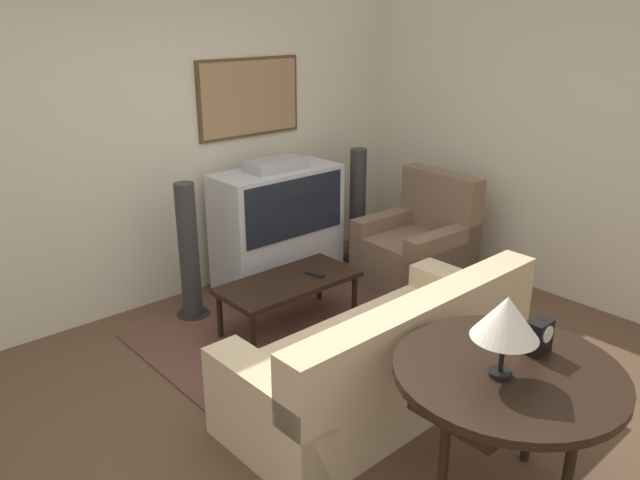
{
  "coord_description": "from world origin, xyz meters",
  "views": [
    {
      "loc": [
        -2.28,
        -2.49,
        2.37
      ],
      "look_at": [
        0.62,
        0.79,
        0.75
      ],
      "focal_mm": 35.0,
      "sensor_mm": 36.0,
      "label": 1
    }
  ],
  "objects_px": {
    "armchair": "(417,249)",
    "speaker_tower_right": "(357,208)",
    "coffee_table": "(289,285)",
    "mantel_clock": "(539,336)",
    "speaker_tower_left": "(189,255)",
    "couch": "(386,360)",
    "console_table": "(508,381)",
    "table_lamp": "(506,318)",
    "tv": "(278,226)"
  },
  "relations": [
    {
      "from": "table_lamp",
      "to": "speaker_tower_left",
      "type": "distance_m",
      "value": 2.88
    },
    {
      "from": "tv",
      "to": "armchair",
      "type": "xyz_separation_m",
      "value": [
        0.96,
        -0.83,
        -0.23
      ]
    },
    {
      "from": "mantel_clock",
      "to": "speaker_tower_right",
      "type": "bearing_deg",
      "value": 61.17
    },
    {
      "from": "table_lamp",
      "to": "speaker_tower_left",
      "type": "height_order",
      "value": "table_lamp"
    },
    {
      "from": "tv",
      "to": "console_table",
      "type": "distance_m",
      "value": 3.02
    },
    {
      "from": "coffee_table",
      "to": "speaker_tower_left",
      "type": "relative_size",
      "value": 0.98
    },
    {
      "from": "armchair",
      "to": "speaker_tower_left",
      "type": "distance_m",
      "value": 2.06
    },
    {
      "from": "couch",
      "to": "speaker_tower_right",
      "type": "bearing_deg",
      "value": -131.08
    },
    {
      "from": "coffee_table",
      "to": "speaker_tower_right",
      "type": "distance_m",
      "value": 1.59
    },
    {
      "from": "tv",
      "to": "table_lamp",
      "type": "height_order",
      "value": "table_lamp"
    },
    {
      "from": "tv",
      "to": "mantel_clock",
      "type": "height_order",
      "value": "tv"
    },
    {
      "from": "couch",
      "to": "armchair",
      "type": "xyz_separation_m",
      "value": [
        1.59,
        1.09,
        0.03
      ]
    },
    {
      "from": "couch",
      "to": "coffee_table",
      "type": "xyz_separation_m",
      "value": [
        0.16,
        1.17,
        0.07
      ]
    },
    {
      "from": "coffee_table",
      "to": "mantel_clock",
      "type": "xyz_separation_m",
      "value": [
        -0.14,
        -2.15,
        0.49
      ]
    },
    {
      "from": "coffee_table",
      "to": "speaker_tower_left",
      "type": "height_order",
      "value": "speaker_tower_left"
    },
    {
      "from": "couch",
      "to": "armchair",
      "type": "distance_m",
      "value": 1.93
    },
    {
      "from": "couch",
      "to": "speaker_tower_right",
      "type": "xyz_separation_m",
      "value": [
        1.58,
        1.86,
        0.24
      ]
    },
    {
      "from": "console_table",
      "to": "table_lamp",
      "type": "distance_m",
      "value": 0.37
    },
    {
      "from": "couch",
      "to": "mantel_clock",
      "type": "height_order",
      "value": "mantel_clock"
    },
    {
      "from": "armchair",
      "to": "speaker_tower_left",
      "type": "relative_size",
      "value": 0.89
    },
    {
      "from": "tv",
      "to": "speaker_tower_left",
      "type": "height_order",
      "value": "tv"
    },
    {
      "from": "couch",
      "to": "console_table",
      "type": "height_order",
      "value": "couch"
    },
    {
      "from": "couch",
      "to": "table_lamp",
      "type": "bearing_deg",
      "value": 71.92
    },
    {
      "from": "console_table",
      "to": "mantel_clock",
      "type": "relative_size",
      "value": 6.37
    },
    {
      "from": "tv",
      "to": "speaker_tower_left",
      "type": "bearing_deg",
      "value": -176.27
    },
    {
      "from": "table_lamp",
      "to": "speaker_tower_right",
      "type": "bearing_deg",
      "value": 56.41
    },
    {
      "from": "coffee_table",
      "to": "speaker_tower_right",
      "type": "bearing_deg",
      "value": 25.78
    },
    {
      "from": "armchair",
      "to": "speaker_tower_right",
      "type": "relative_size",
      "value": 0.89
    },
    {
      "from": "mantel_clock",
      "to": "table_lamp",
      "type": "bearing_deg",
      "value": 179.81
    },
    {
      "from": "tv",
      "to": "speaker_tower_right",
      "type": "bearing_deg",
      "value": -3.73
    },
    {
      "from": "tv",
      "to": "mantel_clock",
      "type": "bearing_deg",
      "value": -102.01
    },
    {
      "from": "table_lamp",
      "to": "console_table",
      "type": "bearing_deg",
      "value": 1.52
    },
    {
      "from": "couch",
      "to": "armchair",
      "type": "relative_size",
      "value": 2.08
    },
    {
      "from": "console_table",
      "to": "table_lamp",
      "type": "height_order",
      "value": "table_lamp"
    },
    {
      "from": "speaker_tower_right",
      "to": "speaker_tower_left",
      "type": "bearing_deg",
      "value": 180.0
    },
    {
      "from": "tv",
      "to": "speaker_tower_right",
      "type": "height_order",
      "value": "tv"
    },
    {
      "from": "couch",
      "to": "console_table",
      "type": "distance_m",
      "value": 1.08
    },
    {
      "from": "table_lamp",
      "to": "speaker_tower_right",
      "type": "distance_m",
      "value": 3.44
    },
    {
      "from": "coffee_table",
      "to": "mantel_clock",
      "type": "relative_size",
      "value": 6.42
    },
    {
      "from": "coffee_table",
      "to": "speaker_tower_left",
      "type": "xyz_separation_m",
      "value": [
        -0.47,
        0.69,
        0.17
      ]
    },
    {
      "from": "console_table",
      "to": "armchair",
      "type": "bearing_deg",
      "value": 48.72
    },
    {
      "from": "couch",
      "to": "mantel_clock",
      "type": "bearing_deg",
      "value": 90.3
    },
    {
      "from": "armchair",
      "to": "console_table",
      "type": "bearing_deg",
      "value": -38.97
    },
    {
      "from": "speaker_tower_right",
      "to": "couch",
      "type": "bearing_deg",
      "value": -130.31
    },
    {
      "from": "tv",
      "to": "mantel_clock",
      "type": "distance_m",
      "value": 2.97
    },
    {
      "from": "tv",
      "to": "table_lamp",
      "type": "distance_m",
      "value": 3.08
    },
    {
      "from": "table_lamp",
      "to": "speaker_tower_right",
      "type": "xyz_separation_m",
      "value": [
        1.88,
        2.83,
        -0.53
      ]
    },
    {
      "from": "speaker_tower_left",
      "to": "tv",
      "type": "bearing_deg",
      "value": 3.73
    },
    {
      "from": "tv",
      "to": "speaker_tower_left",
      "type": "relative_size",
      "value": 1.03
    },
    {
      "from": "couch",
      "to": "table_lamp",
      "type": "height_order",
      "value": "table_lamp"
    }
  ]
}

